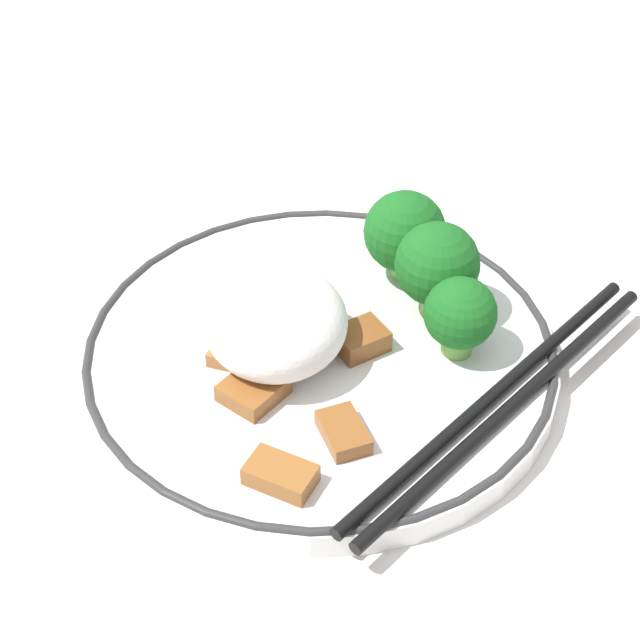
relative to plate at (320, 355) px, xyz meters
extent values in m
plane|color=silver|center=(0.00, 0.00, -0.01)|extent=(3.00, 3.00, 0.00)
cylinder|color=white|center=(0.00, 0.00, 0.00)|extent=(0.27, 0.27, 0.02)
torus|color=#333333|center=(0.00, 0.00, 0.01)|extent=(0.26, 0.26, 0.00)
ellipsoid|color=white|center=(-0.01, 0.02, 0.03)|extent=(0.08, 0.08, 0.05)
cylinder|color=#72AD4C|center=(0.00, -0.08, 0.01)|extent=(0.02, 0.02, 0.01)
sphere|color=#19601E|center=(0.00, -0.08, 0.03)|extent=(0.04, 0.04, 0.04)
cylinder|color=#72AD4C|center=(0.03, -0.06, 0.01)|extent=(0.02, 0.02, 0.02)
sphere|color=#19601E|center=(0.03, -0.06, 0.04)|extent=(0.05, 0.05, 0.05)
cylinder|color=#72AD4C|center=(0.07, -0.05, 0.01)|extent=(0.01, 0.01, 0.01)
sphere|color=#19601E|center=(0.07, -0.05, 0.04)|extent=(0.05, 0.05, 0.05)
cube|color=#995B28|center=(0.03, 0.01, 0.01)|extent=(0.04, 0.03, 0.01)
cube|color=brown|center=(-0.04, 0.03, 0.01)|extent=(0.04, 0.04, 0.01)
cube|color=brown|center=(0.00, -0.02, 0.01)|extent=(0.03, 0.04, 0.01)
cube|color=#9E6633|center=(-0.01, 0.05, 0.01)|extent=(0.03, 0.03, 0.01)
cube|color=#995B28|center=(-0.10, 0.02, 0.01)|extent=(0.03, 0.04, 0.01)
cube|color=brown|center=(-0.07, -0.01, 0.01)|extent=(0.04, 0.03, 0.01)
cylinder|color=black|center=(-0.05, -0.10, 0.01)|extent=(0.19, 0.17, 0.01)
cylinder|color=black|center=(-0.04, -0.09, 0.01)|extent=(0.19, 0.17, 0.01)
camera|label=1|loc=(-0.44, -0.02, 0.41)|focal=60.00mm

